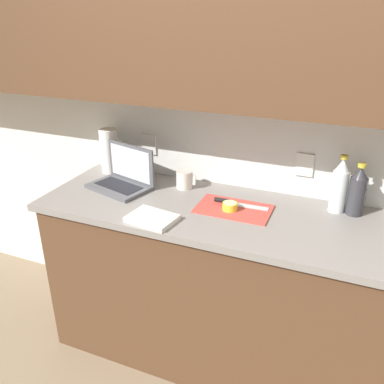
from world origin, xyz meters
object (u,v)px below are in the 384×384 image
object	(u,v)px
bottle_green_soda	(357,191)
bottle_oil_tall	(340,186)
lemon_half_cut	(230,206)
laptop	(124,177)
knife	(232,202)
measuring_cup	(185,179)
paper_towel_roll	(109,151)
cutting_board	(234,209)

from	to	relation	value
bottle_green_soda	bottle_oil_tall	world-z (taller)	bottle_oil_tall
lemon_half_cut	bottle_oil_tall	distance (m)	0.54
laptop	knife	bearing A→B (deg)	15.95
laptop	lemon_half_cut	world-z (taller)	laptop
laptop	measuring_cup	bearing A→B (deg)	35.78
bottle_green_soda	bottle_oil_tall	distance (m)	0.08
laptop	knife	size ratio (longest dim) A/B	1.36
bottle_green_soda	paper_towel_roll	bearing A→B (deg)	178.92
lemon_half_cut	measuring_cup	world-z (taller)	measuring_cup
lemon_half_cut	bottle_oil_tall	bearing A→B (deg)	22.93
knife	bottle_green_soda	distance (m)	0.60
paper_towel_roll	bottle_oil_tall	bearing A→B (deg)	-1.15
lemon_half_cut	bottle_green_soda	world-z (taller)	bottle_green_soda
measuring_cup	laptop	bearing A→B (deg)	-159.68
bottle_oil_tall	paper_towel_roll	distance (m)	1.32
knife	lemon_half_cut	distance (m)	0.07
bottle_oil_tall	measuring_cup	world-z (taller)	bottle_oil_tall
knife	bottle_oil_tall	xyz separation A→B (m)	(0.49, 0.14, 0.12)
bottle_green_soda	measuring_cup	distance (m)	0.89
paper_towel_roll	knife	bearing A→B (deg)	-11.31
laptop	paper_towel_roll	bearing A→B (deg)	154.58
knife	measuring_cup	world-z (taller)	measuring_cup
laptop	cutting_board	size ratio (longest dim) A/B	1.03
knife	paper_towel_roll	world-z (taller)	paper_towel_roll
bottle_oil_tall	knife	bearing A→B (deg)	-164.37
cutting_board	bottle_green_soda	bearing A→B (deg)	18.13
laptop	bottle_green_soda	world-z (taller)	bottle_green_soda
knife	bottle_green_soda	xyz separation A→B (m)	(0.58, 0.14, 0.10)
laptop	paper_towel_roll	world-z (taller)	paper_towel_roll
cutting_board	paper_towel_roll	distance (m)	0.88
cutting_board	paper_towel_roll	bearing A→B (deg)	166.24
knife	paper_towel_roll	bearing A→B (deg)	167.04
bottle_green_soda	lemon_half_cut	bearing A→B (deg)	-160.13
paper_towel_roll	lemon_half_cut	bearing A→B (deg)	-15.46
cutting_board	lemon_half_cut	xyz separation A→B (m)	(-0.01, -0.02, 0.02)
lemon_half_cut	bottle_green_soda	bearing A→B (deg)	19.87
knife	lemon_half_cut	xyz separation A→B (m)	(0.01, -0.07, 0.01)
knife	measuring_cup	xyz separation A→B (m)	(-0.31, 0.11, 0.03)
laptop	lemon_half_cut	size ratio (longest dim) A/B	5.11
measuring_cup	lemon_half_cut	bearing A→B (deg)	-29.17
laptop	bottle_oil_tall	world-z (taller)	bottle_oil_tall
lemon_half_cut	bottle_green_soda	xyz separation A→B (m)	(0.57, 0.20, 0.09)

